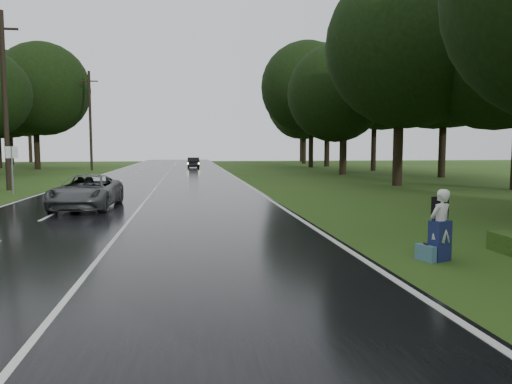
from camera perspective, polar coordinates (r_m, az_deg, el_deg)
ground at (r=10.71m, az=-18.73°, el=-8.56°), size 160.00×160.00×0.00m
road at (r=30.39m, az=-11.70°, el=0.46°), size 12.00×140.00×0.04m
lane_center at (r=30.38m, az=-11.70°, el=0.51°), size 0.12×140.00×0.01m
grey_car at (r=20.90m, az=-19.34°, el=0.05°), size 2.47×4.97×1.35m
far_car at (r=58.85m, az=-7.41°, el=3.44°), size 1.49×3.93×1.28m
hitchhiker at (r=11.50m, az=20.87°, el=-3.92°), size 0.69×0.67×1.60m
suitcase at (r=11.42m, az=19.33°, el=-6.80°), size 0.31×0.52×0.36m
utility_pole_mid at (r=32.01m, az=-27.07°, el=0.19°), size 1.80×0.28×10.32m
utility_pole_far at (r=55.94m, az=-18.77°, el=2.42°), size 1.80×0.28×10.70m
road_sign_b at (r=28.64m, az=-26.65°, el=-0.32°), size 0.62×0.10×2.57m
tree_left_f at (r=61.38m, az=-24.31°, el=2.46°), size 9.90×9.90×15.47m
tree_right_d at (r=33.21m, az=16.26°, el=0.72°), size 9.71×9.71×15.17m
tree_right_e at (r=45.78m, az=10.17°, el=2.04°), size 7.98×7.98×12.47m
tree_right_f at (r=61.55m, az=6.46°, el=2.90°), size 10.73×10.73×16.76m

